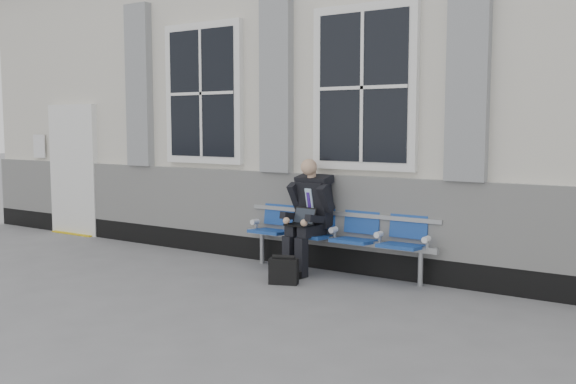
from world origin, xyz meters
The scene contains 5 objects.
ground centered at (0.00, 0.00, 0.00)m, with size 70.00×70.00×0.00m, color slate.
station_building centered at (-0.02, 3.47, 2.22)m, with size 14.40×4.40×4.49m.
bench centered at (0.06, 1.32, 0.55)m, with size 2.60×0.47×0.91m.
businessman centered at (-0.25, 1.19, 0.76)m, with size 0.58×0.78×1.40m.
briefcase centered at (-0.17, 0.52, 0.16)m, with size 0.36×0.25×0.34m.
Camera 1 is at (3.83, -5.43, 1.80)m, focal length 40.00 mm.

